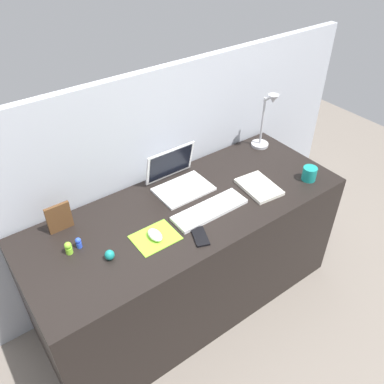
# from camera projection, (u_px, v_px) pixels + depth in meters

# --- Properties ---
(ground_plane) EXTENTS (6.00, 6.00, 0.00)m
(ground_plane) POSITION_uv_depth(u_px,v_px,m) (189.00, 296.00, 2.54)
(ground_plane) COLOR slate
(back_wall) EXTENTS (2.95, 0.05, 1.35)m
(back_wall) POSITION_uv_depth(u_px,v_px,m) (151.00, 182.00, 2.36)
(back_wall) COLOR #B2B7C1
(back_wall) RESTS_ON ground_plane
(desk) EXTENTS (1.75, 0.68, 0.74)m
(desk) POSITION_uv_depth(u_px,v_px,m) (188.00, 256.00, 2.31)
(desk) COLOR black
(desk) RESTS_ON ground_plane
(laptop) EXTENTS (0.30, 0.26, 0.21)m
(laptop) POSITION_uv_depth(u_px,v_px,m) (177.00, 178.00, 2.20)
(laptop) COLOR white
(laptop) RESTS_ON desk
(keyboard) EXTENTS (0.41, 0.13, 0.02)m
(keyboard) POSITION_uv_depth(u_px,v_px,m) (210.00, 210.00, 2.05)
(keyboard) COLOR white
(keyboard) RESTS_ON desk
(mousepad) EXTENTS (0.21, 0.17, 0.00)m
(mousepad) POSITION_uv_depth(u_px,v_px,m) (155.00, 237.00, 1.90)
(mousepad) COLOR #8CDB33
(mousepad) RESTS_ON desk
(mouse) EXTENTS (0.06, 0.10, 0.03)m
(mouse) POSITION_uv_depth(u_px,v_px,m) (155.00, 235.00, 1.89)
(mouse) COLOR white
(mouse) RESTS_ON mousepad
(cell_phone) EXTENTS (0.11, 0.14, 0.01)m
(cell_phone) POSITION_uv_depth(u_px,v_px,m) (200.00, 237.00, 1.90)
(cell_phone) COLOR black
(cell_phone) RESTS_ON desk
(desk_lamp) EXTENTS (0.11, 0.15, 0.38)m
(desk_lamp) POSITION_uv_depth(u_px,v_px,m) (266.00, 122.00, 2.44)
(desk_lamp) COLOR #B7B7BC
(desk_lamp) RESTS_ON desk
(notebook_pad) EXTENTS (0.19, 0.26, 0.02)m
(notebook_pad) POSITION_uv_depth(u_px,v_px,m) (259.00, 187.00, 2.20)
(notebook_pad) COLOR silver
(notebook_pad) RESTS_ON desk
(picture_frame) EXTENTS (0.12, 0.02, 0.15)m
(picture_frame) POSITION_uv_depth(u_px,v_px,m) (59.00, 218.00, 1.91)
(picture_frame) COLOR brown
(picture_frame) RESTS_ON desk
(coffee_mug) EXTENTS (0.08, 0.08, 0.08)m
(coffee_mug) POSITION_uv_depth(u_px,v_px,m) (309.00, 174.00, 2.25)
(coffee_mug) COLOR teal
(coffee_mug) RESTS_ON desk
(toy_figurine_blue) EXTENTS (0.03, 0.03, 0.06)m
(toy_figurine_blue) POSITION_uv_depth(u_px,v_px,m) (79.00, 243.00, 1.84)
(toy_figurine_blue) COLOR blue
(toy_figurine_blue) RESTS_ON desk
(toy_figurine_lime) EXTENTS (0.03, 0.03, 0.06)m
(toy_figurine_lime) POSITION_uv_depth(u_px,v_px,m) (68.00, 248.00, 1.81)
(toy_figurine_lime) COLOR #8CDB33
(toy_figurine_lime) RESTS_ON desk
(toy_figurine_teal) EXTENTS (0.04, 0.04, 0.05)m
(toy_figurine_teal) POSITION_uv_depth(u_px,v_px,m) (110.00, 255.00, 1.78)
(toy_figurine_teal) COLOR teal
(toy_figurine_teal) RESTS_ON desk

